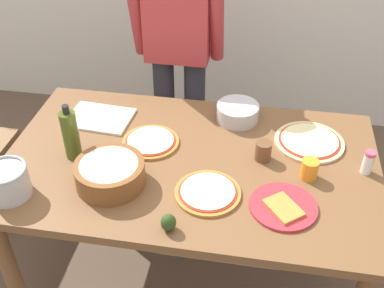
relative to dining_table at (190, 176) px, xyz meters
The scene contains 16 objects.
ground 0.67m from the dining_table, ahead, with size 8.00×8.00×0.00m, color brown.
dining_table is the anchor object (origin of this frame).
person_cook 0.83m from the dining_table, 104.56° to the left, with size 0.49×0.25×1.62m.
pizza_raw_on_board 0.56m from the dining_table, 22.64° to the left, with size 0.31×0.31×0.02m.
pizza_cooked_on_tray 0.24m from the dining_table, 61.65° to the right, with size 0.26×0.26×0.02m.
pizza_second_cooked 0.24m from the dining_table, 155.32° to the left, with size 0.25×0.25×0.02m.
plate_with_slice 0.47m from the dining_table, 29.08° to the right, with size 0.26×0.26×0.02m.
popcorn_bowl 0.38m from the dining_table, 145.85° to the right, with size 0.28×0.28×0.11m.
mixing_bowl_steel 0.40m from the dining_table, 63.65° to the left, with size 0.20×0.20×0.08m.
olive_oil_bottle 0.54m from the dining_table, behind, with size 0.07×0.07×0.26m.
steel_pot 0.75m from the dining_table, 153.83° to the right, with size 0.17×0.17×0.13m.
cup_orange 0.51m from the dining_table, ahead, with size 0.07×0.07×0.09m, color orange.
cup_small_brown 0.34m from the dining_table, 11.89° to the left, with size 0.07×0.07×0.09m, color brown.
salt_shaker 0.75m from the dining_table, ahead, with size 0.04×0.04×0.11m.
cutting_board_white 0.54m from the dining_table, 154.04° to the left, with size 0.30×0.22×0.01m, color white.
avocado 0.42m from the dining_table, 91.19° to the right, with size 0.06×0.06×0.07m, color #2D4219.
Camera 1 is at (0.27, -1.53, 2.04)m, focal length 43.98 mm.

